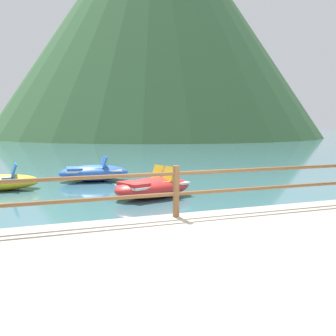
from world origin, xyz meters
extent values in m
plane|color=#3D6B75|center=(0.00, 40.00, 0.00)|extent=(200.00, 200.00, 0.00)
cube|color=#A39989|center=(0.00, -2.20, 0.20)|extent=(28.00, 8.00, 0.40)
cylinder|color=brown|center=(0.00, 1.55, 0.88)|extent=(0.12, 0.12, 0.95)
cylinder|color=brown|center=(0.00, 1.55, 1.21)|extent=(23.80, 0.07, 0.07)
cylinder|color=brown|center=(0.00, 1.55, 0.83)|extent=(23.80, 0.07, 0.07)
ellipsoid|color=red|center=(0.95, 5.62, 0.28)|extent=(2.80, 2.02, 0.56)
cube|color=silver|center=(0.95, 5.62, 0.38)|extent=(2.20, 1.62, 0.06)
cube|color=yellow|center=(1.04, 5.92, 0.45)|extent=(0.51, 0.51, 0.08)
cube|color=yellow|center=(1.22, 5.98, 0.67)|extent=(0.33, 0.45, 0.43)
cube|color=yellow|center=(1.21, 5.44, 0.45)|extent=(0.51, 0.51, 0.08)
cube|color=yellow|center=(1.38, 5.50, 0.67)|extent=(0.33, 0.45, 0.43)
cube|color=red|center=(0.29, 5.39, 0.44)|extent=(0.81, 1.02, 0.12)
ellipsoid|color=blue|center=(-0.03, 9.48, 0.30)|extent=(2.63, 1.52, 0.59)
cube|color=silver|center=(-0.03, 9.48, 0.40)|extent=(2.05, 1.23, 0.06)
cube|color=blue|center=(0.18, 9.72, 0.47)|extent=(0.44, 0.44, 0.08)
cube|color=blue|center=(0.36, 9.70, 0.69)|extent=(0.25, 0.42, 0.43)
cube|color=blue|center=(0.13, 9.21, 0.47)|extent=(0.44, 0.44, 0.08)
cube|color=blue|center=(0.31, 9.19, 0.69)|extent=(0.25, 0.42, 0.43)
cube|color=blue|center=(-0.72, 9.55, 0.46)|extent=(0.64, 0.94, 0.12)
ellipsoid|color=yellow|center=(-3.13, 8.50, 0.25)|extent=(2.32, 1.20, 0.49)
cube|color=silver|center=(-3.13, 8.50, 0.33)|extent=(1.81, 0.98, 0.06)
cube|color=blue|center=(-2.97, 8.73, 0.40)|extent=(0.41, 0.41, 0.08)
cube|color=blue|center=(-2.79, 8.74, 0.62)|extent=(0.22, 0.41, 0.43)
cube|color=blue|center=(-2.95, 8.29, 0.40)|extent=(0.41, 0.41, 0.08)
cube|color=blue|center=(-2.77, 8.30, 0.62)|extent=(0.22, 0.41, 0.43)
cone|color=#386038|center=(19.04, 56.93, 19.18)|extent=(51.11, 51.11, 38.36)
cone|color=#386038|center=(8.82, 62.93, 11.51)|extent=(28.11, 28.11, 23.02)
camera|label=1|loc=(-2.77, -5.23, 2.13)|focal=43.23mm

